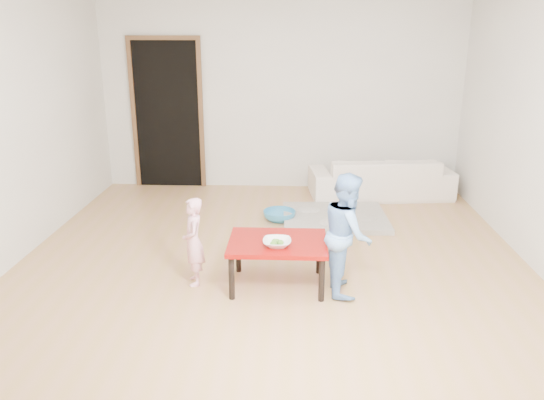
# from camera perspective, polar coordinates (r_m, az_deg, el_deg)

# --- Properties ---
(floor) EXTENTS (5.00, 5.00, 0.01)m
(floor) POSITION_cam_1_polar(r_m,az_deg,el_deg) (5.42, 0.10, -5.91)
(floor) COLOR tan
(floor) RESTS_ON ground
(back_wall) EXTENTS (5.00, 0.02, 2.60)m
(back_wall) POSITION_cam_1_polar(r_m,az_deg,el_deg) (7.51, 0.95, 11.10)
(back_wall) COLOR silver
(back_wall) RESTS_ON floor
(left_wall) EXTENTS (0.02, 5.00, 2.60)m
(left_wall) POSITION_cam_1_polar(r_m,az_deg,el_deg) (5.72, -26.01, 7.18)
(left_wall) COLOR silver
(left_wall) RESTS_ON floor
(right_wall) EXTENTS (0.02, 5.00, 2.60)m
(right_wall) POSITION_cam_1_polar(r_m,az_deg,el_deg) (5.53, 27.17, 6.70)
(right_wall) COLOR silver
(right_wall) RESTS_ON floor
(doorway) EXTENTS (1.02, 0.08, 2.11)m
(doorway) POSITION_cam_1_polar(r_m,az_deg,el_deg) (7.74, -11.14, 8.92)
(doorway) COLOR brown
(doorway) RESTS_ON back_wall
(sofa) EXTENTS (1.95, 0.94, 0.55)m
(sofa) POSITION_cam_1_polar(r_m,az_deg,el_deg) (7.35, 11.59, 2.44)
(sofa) COLOR white
(sofa) RESTS_ON floor
(cushion) EXTENTS (0.47, 0.42, 0.12)m
(cushion) POSITION_cam_1_polar(r_m,az_deg,el_deg) (7.13, 10.09, 3.28)
(cushion) COLOR #E45719
(cushion) RESTS_ON sofa
(red_table) EXTENTS (0.86, 0.64, 0.43)m
(red_table) POSITION_cam_1_polar(r_m,az_deg,el_deg) (4.72, 0.61, -6.82)
(red_table) COLOR maroon
(red_table) RESTS_ON floor
(bowl) EXTENTS (0.24, 0.24, 0.06)m
(bowl) POSITION_cam_1_polar(r_m,az_deg,el_deg) (4.51, 0.54, -4.62)
(bowl) COLOR white
(bowl) RESTS_ON red_table
(broccoli) EXTENTS (0.12, 0.12, 0.06)m
(broccoli) POSITION_cam_1_polar(r_m,az_deg,el_deg) (4.51, 0.54, -4.64)
(broccoli) COLOR #2D5919
(broccoli) RESTS_ON red_table
(child_pink) EXTENTS (0.25, 0.33, 0.80)m
(child_pink) POSITION_cam_1_polar(r_m,az_deg,el_deg) (4.74, -8.44, -4.46)
(child_pink) COLOR pink
(child_pink) RESTS_ON floor
(child_blue) EXTENTS (0.42, 0.53, 1.06)m
(child_blue) POSITION_cam_1_polar(r_m,az_deg,el_deg) (4.56, 8.11, -3.60)
(child_blue) COLOR #638DE7
(child_blue) RESTS_ON floor
(basin) EXTENTS (0.39, 0.39, 0.12)m
(basin) POSITION_cam_1_polar(r_m,az_deg,el_deg) (6.35, 0.80, -1.69)
(basin) COLOR teal
(basin) RESTS_ON floor
(blanket) EXTENTS (1.26, 1.07, 0.06)m
(blanket) POSITION_cam_1_polar(r_m,az_deg,el_deg) (6.42, 6.75, -1.88)
(blanket) COLOR #B3AA9E
(blanket) RESTS_ON floor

